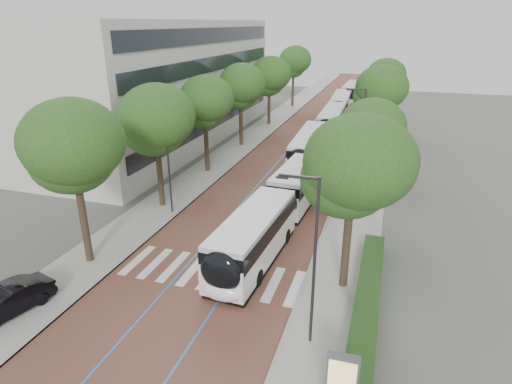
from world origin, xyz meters
TOP-DOWN VIEW (x-y plane):
  - ground at (0.00, 0.00)m, footprint 160.00×160.00m
  - road at (0.00, 40.00)m, footprint 11.00×140.00m
  - sidewalk_left at (-7.50, 40.00)m, footprint 4.00×140.00m
  - sidewalk_right at (7.50, 40.00)m, footprint 4.00×140.00m
  - kerb_left at (-5.60, 40.00)m, footprint 0.20×140.00m
  - kerb_right at (5.60, 40.00)m, footprint 0.20×140.00m
  - zebra_crossing at (0.20, 1.00)m, footprint 10.55×3.60m
  - lane_line_left at (-1.60, 40.00)m, footprint 0.12×126.00m
  - lane_line_right at (1.60, 40.00)m, footprint 0.12×126.00m
  - office_building at (-19.47, 28.00)m, footprint 18.11×40.00m
  - hedge at (9.10, 0.00)m, footprint 1.20×14.00m
  - streetlight_near at (6.62, -3.00)m, footprint 1.82×0.20m
  - streetlight_far at (6.62, 22.00)m, footprint 1.82×0.20m
  - lamp_post_left at (-6.10, 8.00)m, footprint 0.14×0.14m
  - trees_left at (-7.50, 24.59)m, footprint 5.69×60.54m
  - trees_right at (7.70, 21.59)m, footprint 5.61×47.46m
  - lead_bus at (2.35, 6.81)m, footprint 3.56×18.51m
  - bus_queued_0 at (1.54, 23.25)m, footprint 2.96×12.48m
  - bus_queued_1 at (1.88, 36.83)m, footprint 2.78×12.45m
  - bus_queued_2 at (1.45, 49.78)m, footprint 3.09×12.50m
  - bus_queued_3 at (1.79, 63.22)m, footprint 2.75×12.44m
  - ad_panel at (8.56, -6.33)m, footprint 1.21×0.48m
  - parked_car at (-7.97, -5.66)m, footprint 2.73×4.77m

SIDE VIEW (x-z plane):
  - ground at x=0.00m, z-range 0.00..0.00m
  - road at x=0.00m, z-range 0.00..0.02m
  - lane_line_left at x=-1.60m, z-range 0.02..0.03m
  - lane_line_right at x=1.60m, z-range 0.02..0.03m
  - zebra_crossing at x=0.20m, z-range 0.02..0.03m
  - sidewalk_left at x=-7.50m, z-range 0.00..0.12m
  - sidewalk_right at x=7.50m, z-range 0.00..0.12m
  - kerb_left at x=-5.60m, z-range -0.01..0.13m
  - kerb_right at x=5.60m, z-range -0.01..0.13m
  - hedge at x=9.10m, z-range 0.12..0.92m
  - parked_car at x=-7.97m, z-range 0.12..1.61m
  - ad_panel at x=8.56m, z-range 0.18..2.68m
  - bus_queued_0 at x=1.54m, z-range 0.02..3.22m
  - bus_queued_1 at x=1.88m, z-range 0.02..3.22m
  - bus_queued_2 at x=1.45m, z-range 0.02..3.22m
  - bus_queued_3 at x=1.79m, z-range 0.02..3.22m
  - lead_bus at x=2.35m, z-range 0.03..3.23m
  - lamp_post_left at x=-6.10m, z-range 0.12..8.12m
  - streetlight_near at x=6.62m, z-range 0.82..8.82m
  - streetlight_far at x=6.62m, z-range 0.82..8.82m
  - trees_right at x=7.70m, z-range 1.94..11.15m
  - trees_left at x=-7.50m, z-range 2.00..11.58m
  - office_building at x=-19.47m, z-range 0.00..14.00m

